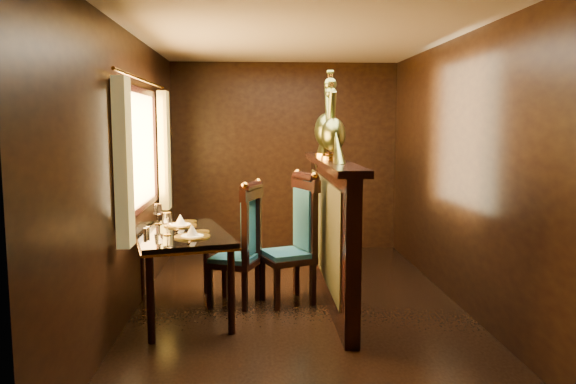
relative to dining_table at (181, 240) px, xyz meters
name	(u,v)px	position (x,y,z in m)	size (l,w,h in m)	color
ground	(299,308)	(1.06, 0.13, -0.68)	(5.00, 5.00, 0.00)	black
room_shell	(290,136)	(0.97, 0.15, 0.90)	(3.04, 5.04, 2.52)	black
partition	(330,226)	(1.38, 0.43, 0.03)	(0.26, 2.70, 1.36)	black
dining_table	(181,240)	(0.00, 0.00, 0.00)	(1.08, 1.44, 0.96)	black
chair_left	(245,241)	(0.56, 0.25, -0.07)	(0.55, 0.56, 1.18)	black
chair_right	(298,234)	(1.06, 0.36, -0.03)	(0.59, 0.60, 1.26)	black
peacock_left	(333,120)	(1.38, 0.29, 1.05)	(0.23, 0.63, 0.74)	#194D31
peacock_right	(327,115)	(1.38, 0.73, 1.10)	(0.27, 0.71, 0.84)	#194D31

